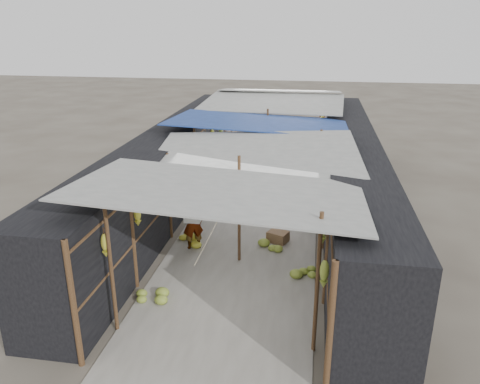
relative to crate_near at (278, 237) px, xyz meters
The scene contains 14 objects.
ground 4.23m from the crate_near, 101.28° to the right, with size 80.00×80.00×0.00m, color #6B6356.
aisle_slab 2.50m from the crate_near, 109.37° to the left, with size 3.60×16.00×0.02m, color #9E998E.
stall_left 4.36m from the crate_near, 146.29° to the left, with size 1.40×15.00×2.30m, color black.
stall_right 3.17m from the crate_near, 51.49° to the left, with size 1.40×15.00×2.30m, color black.
crate_near is the anchor object (origin of this frame).
crate_mid 1.52m from the crate_near, 60.45° to the left, with size 0.49×0.39×0.29m, color #976D4D.
crate_back 7.50m from the crate_near, 104.47° to the left, with size 0.47×0.39×0.30m, color #976D4D.
black_basin 2.44m from the crate_near, 69.06° to the left, with size 0.59×0.59×0.18m, color black.
vendor_elderly 2.25m from the crate_near, 161.36° to the right, with size 0.51×0.34×1.41m, color white.
shopper_blue 5.88m from the crate_near, 103.59° to the left, with size 0.83×0.64×1.70m, color #1F4D9F.
vendor_seated 5.75m from the crate_near, 81.90° to the left, with size 0.65×0.37×1.00m, color #4E4944.
market_canopy 3.59m from the crate_near, 106.66° to the left, with size 5.62×15.20×2.77m.
hanging_bananas 3.43m from the crate_near, 106.11° to the left, with size 3.95×14.17×0.81m.
floor_bananas 1.78m from the crate_near, 117.72° to the left, with size 3.72×9.87×0.36m.
Camera 1 is at (1.62, -6.83, 5.37)m, focal length 35.00 mm.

